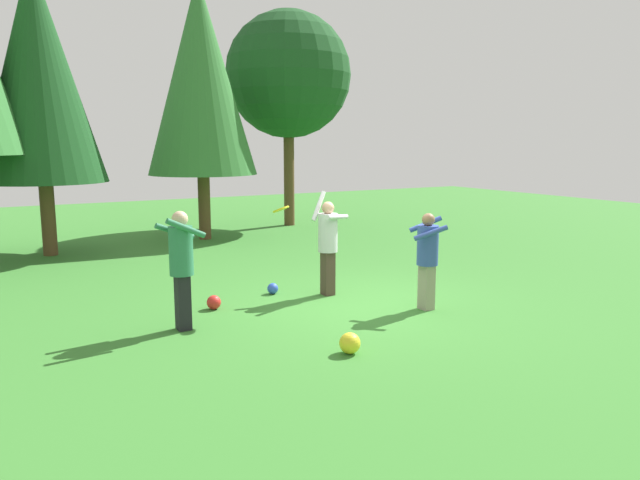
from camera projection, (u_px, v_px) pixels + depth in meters
name	position (u px, v px, depth m)	size (l,w,h in m)	color
ground_plane	(360.00, 304.00, 10.03)	(40.00, 40.00, 0.00)	#387A2D
person_thrower	(328.00, 240.00, 10.52)	(0.63, 0.63, 1.83)	#4C382D
person_catcher	(181.00, 260.00, 8.53)	(0.63, 0.54, 1.72)	black
person_bystander	(427.00, 253.00, 9.61)	(0.69, 0.67, 1.56)	gray
frisbee	(281.00, 209.00, 9.41)	(0.37, 0.37, 0.13)	yellow
ball_blue	(273.00, 289.00, 10.71)	(0.20, 0.20, 0.20)	blue
ball_red	(214.00, 302.00, 9.72)	(0.23, 0.23, 0.23)	red
ball_yellow	(350.00, 343.00, 7.68)	(0.27, 0.27, 0.27)	yellow
tree_right	(288.00, 75.00, 18.88)	(3.94, 3.94, 6.73)	brown
tree_left	(38.00, 72.00, 13.73)	(2.85, 2.85, 6.80)	brown
tree_center	(200.00, 77.00, 16.12)	(2.94, 2.94, 7.02)	brown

